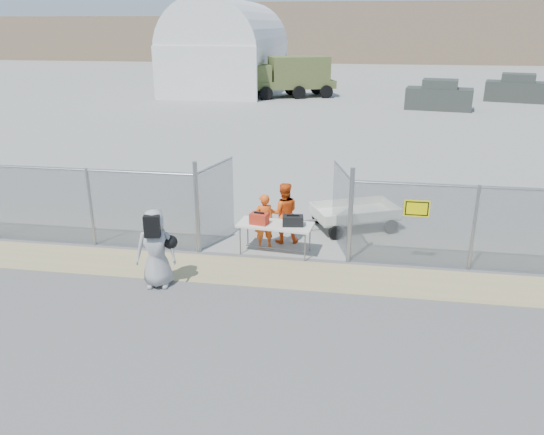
% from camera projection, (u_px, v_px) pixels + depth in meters
% --- Properties ---
extents(ground, '(160.00, 160.00, 0.00)m').
position_uv_depth(ground, '(258.00, 292.00, 12.20)').
color(ground, '#504D4D').
extents(tarmac_inside, '(160.00, 80.00, 0.01)m').
position_uv_depth(tarmac_inside, '(337.00, 88.00, 51.15)').
color(tarmac_inside, gray).
rests_on(tarmac_inside, ground).
extents(dirt_strip, '(44.00, 1.60, 0.01)m').
position_uv_depth(dirt_strip, '(266.00, 273.00, 13.13)').
color(dirt_strip, tan).
rests_on(dirt_strip, ground).
extents(distant_hills, '(140.00, 6.00, 9.00)m').
position_uv_depth(distant_hills, '(381.00, 33.00, 82.26)').
color(distant_hills, '#7F684F').
rests_on(distant_hills, ground).
extents(chain_link_fence, '(40.00, 0.20, 2.20)m').
position_uv_depth(chain_link_fence, '(272.00, 217.00, 13.68)').
color(chain_link_fence, gray).
rests_on(chain_link_fence, ground).
extents(quonset_hangar, '(9.00, 18.00, 8.00)m').
position_uv_depth(quonset_hangar, '(230.00, 45.00, 49.40)').
color(quonset_hangar, silver).
rests_on(quonset_hangar, ground).
extents(folding_table, '(2.05, 1.02, 0.84)m').
position_uv_depth(folding_table, '(275.00, 238.00, 14.13)').
color(folding_table, silver).
rests_on(folding_table, ground).
extents(orange_bag, '(0.51, 0.39, 0.29)m').
position_uv_depth(orange_bag, '(259.00, 219.00, 13.94)').
color(orange_bag, red).
rests_on(orange_bag, folding_table).
extents(black_duffel, '(0.58, 0.39, 0.26)m').
position_uv_depth(black_duffel, '(293.00, 221.00, 13.83)').
color(black_duffel, black).
rests_on(black_duffel, folding_table).
extents(security_worker_left, '(0.66, 0.57, 1.53)m').
position_uv_depth(security_worker_left, '(264.00, 221.00, 14.39)').
color(security_worker_left, '#EE5413').
rests_on(security_worker_left, ground).
extents(security_worker_right, '(0.96, 0.82, 1.74)m').
position_uv_depth(security_worker_right, '(284.00, 213.00, 14.71)').
color(security_worker_right, '#EE5413').
rests_on(security_worker_right, ground).
extents(visitor, '(1.02, 0.76, 1.89)m').
position_uv_depth(visitor, '(156.00, 248.00, 12.19)').
color(visitor, gray).
rests_on(visitor, ground).
extents(utility_trailer, '(3.56, 2.81, 0.77)m').
position_uv_depth(utility_trailer, '(354.00, 216.00, 15.86)').
color(utility_trailer, silver).
rests_on(utility_trailer, ground).
extents(military_truck, '(7.35, 4.89, 3.29)m').
position_uv_depth(military_truck, '(293.00, 77.00, 44.13)').
color(military_truck, '#57612E').
rests_on(military_truck, ground).
extents(parked_vehicle_near, '(4.86, 2.85, 2.07)m').
position_uv_depth(parked_vehicle_near, '(439.00, 95.00, 37.81)').
color(parked_vehicle_near, '#343934').
rests_on(parked_vehicle_near, ground).
extents(parked_vehicle_mid, '(5.04, 3.23, 2.11)m').
position_uv_depth(parked_vehicle_mid, '(517.00, 88.00, 41.74)').
color(parked_vehicle_mid, '#343934').
rests_on(parked_vehicle_mid, ground).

